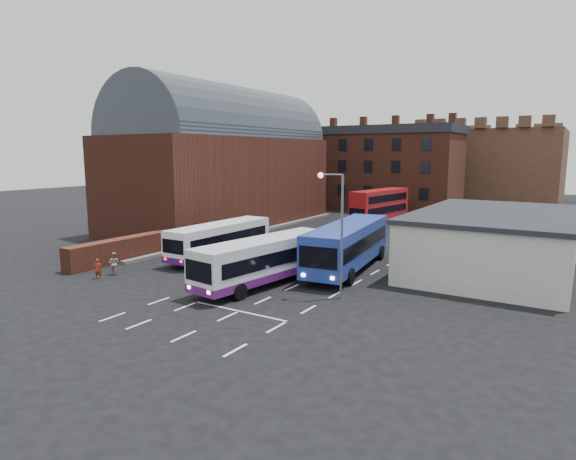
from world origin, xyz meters
The scene contains 13 objects.
ground centered at (0.00, 0.00, 0.00)m, with size 180.00×180.00×0.00m, color black.
railway_station centered at (-15.50, 21.00, 7.64)m, with size 12.00×28.00×16.00m.
forecourt_wall centered at (-10.20, 2.00, 0.90)m, with size 1.20×10.00×1.80m, color #602B1E.
cream_building centered at (15.00, 14.00, 2.16)m, with size 10.40×16.40×4.25m.
brick_terrace centered at (-6.00, 46.00, 5.50)m, with size 22.00×10.00×11.00m, color brown.
castle_keep centered at (6.00, 66.00, 6.00)m, with size 22.00×22.00×12.00m, color brown.
bus_white_outbound centered at (-4.37, 6.74, 1.65)m, with size 2.71×10.29×2.80m.
bus_white_inbound centered at (3.08, 2.18, 1.75)m, with size 3.92×11.08×2.96m.
bus_blue centered at (6.00, 8.54, 1.97)m, with size 4.34×12.47×3.33m.
bus_red_double centered at (-0.70, 32.09, 2.13)m, with size 3.81×10.24×4.00m.
street_lamp centered at (8.36, 1.86, 4.39)m, with size 1.42×0.64×7.28m.
pedestrian_red centered at (-7.21, -2.61, 0.69)m, with size 0.50×0.33×1.37m, color maroon.
pedestrian_beige centered at (-7.20, -1.30, 0.79)m, with size 0.77×0.60×1.58m, color tan.
Camera 1 is at (20.21, -22.59, 8.37)m, focal length 30.00 mm.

